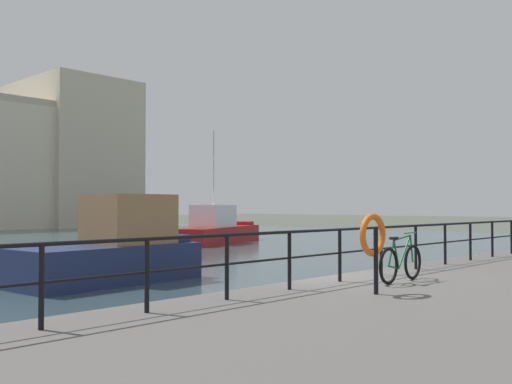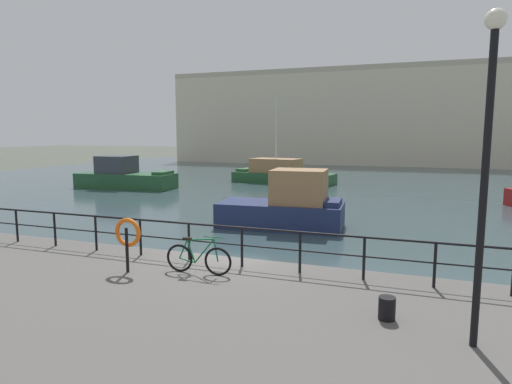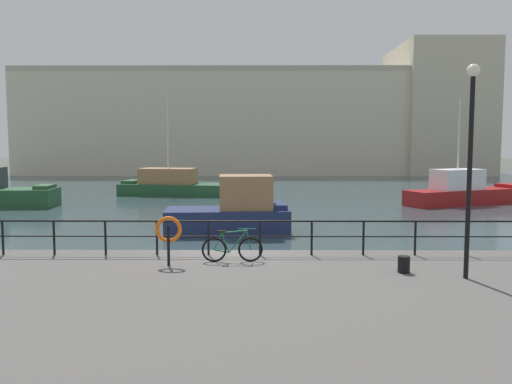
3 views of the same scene
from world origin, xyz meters
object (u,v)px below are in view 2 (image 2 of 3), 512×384
Objects in this scene: moored_cabin_cruiser at (287,206)px; moored_white_yacht at (280,174)px; parked_bicycle at (198,259)px; mooring_bollard at (387,308)px; harbor_building at (416,117)px; quay_lamp_post at (487,143)px; life_ring_stand at (128,234)px; moored_small_launch at (124,177)px.

moored_cabin_cruiser is 0.63× the size of moored_white_yacht.
mooring_bollard is at bearing -17.66° from parked_bicycle.
harbor_building reaches higher than quay_lamp_post.
mooring_bollard is at bearing -69.03° from moored_cabin_cruiser.
moored_white_yacht reaches higher than moored_cabin_cruiser.
quay_lamp_post is (7.81, -1.38, 2.39)m from life_ring_stand.
quay_lamp_post reaches higher than parked_bicycle.
moored_small_launch reaches higher than parked_bicycle.
harbor_building is 49.28m from moored_cabin_cruiser.
quay_lamp_post reaches higher than life_ring_stand.
parked_bicycle is (6.06, -27.37, 0.37)m from moored_white_yacht.
harbor_building is 59.33m from life_ring_stand.
moored_white_yacht is at bearing 103.66° from moored_cabin_cruiser.
harbor_building is at bearing 90.98° from quay_lamp_post.
moored_small_launch is 25.75m from parked_bicycle.
moored_small_launch is at bearing -119.34° from harbor_building.
moored_cabin_cruiser is 9.66m from parked_bicycle.
mooring_bollard is 6.48m from life_ring_stand.
parked_bicycle is (16.74, -19.56, 0.28)m from moored_small_launch.
moored_white_yacht is at bearing 112.52° from quay_lamp_post.
moored_cabin_cruiser is 1.09× the size of quay_lamp_post.
moored_cabin_cruiser is at bearing 119.43° from quay_lamp_post.
moored_small_launch is 4.54× the size of parked_bicycle.
parked_bicycle is 1.91m from life_ring_stand.
moored_cabin_cruiser is at bearing 114.94° from mooring_bollard.
quay_lamp_post is at bearing -23.00° from mooring_bollard.
quay_lamp_post is at bearing -10.06° from life_ring_stand.
moored_small_launch is 13.23m from moored_white_yacht.
quay_lamp_post reaches higher than mooring_bollard.
life_ring_stand is at bearing -96.58° from harbor_building.
harbor_building is 42.72× the size of life_ring_stand.
life_ring_stand reaches higher than parked_bicycle.
harbor_building is at bearing 79.64° from moored_cabin_cruiser.
moored_cabin_cruiser is 10.21m from life_ring_stand.
parked_bicycle is at bearing -91.43° from moored_cabin_cruiser.
moored_white_yacht is at bearing 32.71° from moored_small_launch.
quay_lamp_post is (6.48, -11.48, 3.18)m from moored_cabin_cruiser.
parked_bicycle is at bearing 165.08° from mooring_bollard.
life_ring_stand is (4.30, -27.82, 0.96)m from moored_white_yacht.
moored_small_launch is at bearing 45.14° from moored_white_yacht.
moored_white_yacht is 30.53m from mooring_bollard.
quay_lamp_post is (6.05, -1.84, 2.98)m from parked_bicycle.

